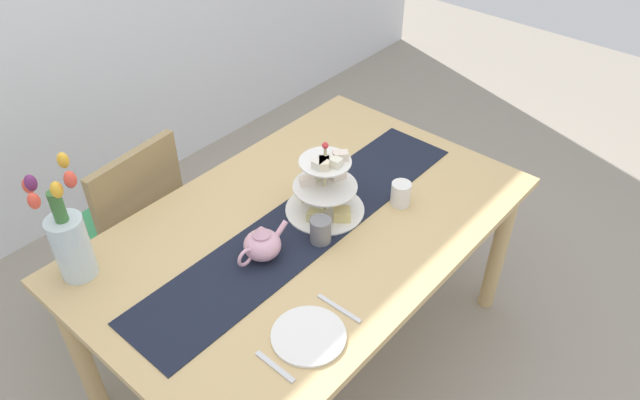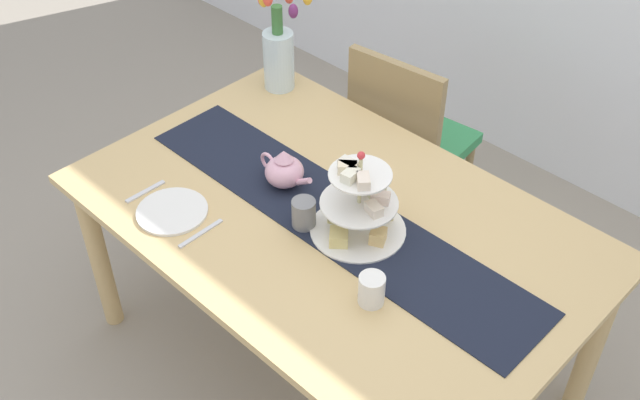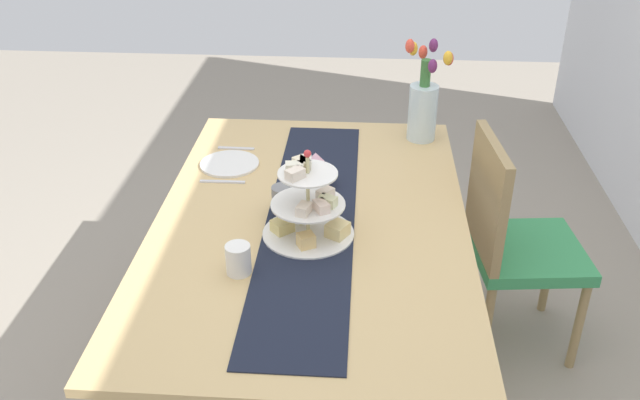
# 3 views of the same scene
# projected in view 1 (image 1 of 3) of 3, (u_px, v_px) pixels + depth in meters

# --- Properties ---
(ground_plane) EXTENTS (8.00, 8.00, 0.00)m
(ground_plane) POSITION_uv_depth(u_px,v_px,m) (309.00, 349.00, 2.68)
(ground_plane) COLOR gray
(dining_table) EXTENTS (1.67, 1.06, 0.74)m
(dining_table) POSITION_uv_depth(u_px,v_px,m) (306.00, 243.00, 2.28)
(dining_table) COLOR tan
(dining_table) RESTS_ON ground_plane
(chair_left) EXTENTS (0.46, 0.46, 0.91)m
(chair_left) POSITION_uv_depth(u_px,v_px,m) (130.00, 224.00, 2.58)
(chair_left) COLOR #9C8254
(chair_left) RESTS_ON ground_plane
(table_runner) EXTENTS (1.50, 0.30, 0.00)m
(table_runner) POSITION_uv_depth(u_px,v_px,m) (307.00, 225.00, 2.22)
(table_runner) COLOR black
(table_runner) RESTS_ON dining_table
(tiered_cake_stand) EXTENTS (0.30, 0.30, 0.30)m
(tiered_cake_stand) POSITION_uv_depth(u_px,v_px,m) (325.00, 189.00, 2.22)
(tiered_cake_stand) COLOR beige
(tiered_cake_stand) RESTS_ON table_runner
(teapot) EXTENTS (0.24, 0.13, 0.14)m
(teapot) POSITION_uv_depth(u_px,v_px,m) (262.00, 244.00, 2.05)
(teapot) COLOR #E5A8BC
(teapot) RESTS_ON table_runner
(tulip_vase) EXTENTS (0.19, 0.20, 0.44)m
(tulip_vase) POSITION_uv_depth(u_px,v_px,m) (69.00, 238.00, 1.93)
(tulip_vase) COLOR silver
(tulip_vase) RESTS_ON dining_table
(dinner_plate_left) EXTENTS (0.23, 0.23, 0.01)m
(dinner_plate_left) POSITION_uv_depth(u_px,v_px,m) (309.00, 336.00, 1.81)
(dinner_plate_left) COLOR white
(dinner_plate_left) RESTS_ON dining_table
(fork_left) EXTENTS (0.02, 0.15, 0.01)m
(fork_left) POSITION_uv_depth(u_px,v_px,m) (275.00, 367.00, 1.73)
(fork_left) COLOR silver
(fork_left) RESTS_ON dining_table
(knife_left) EXTENTS (0.02, 0.17, 0.01)m
(knife_left) POSITION_uv_depth(u_px,v_px,m) (339.00, 308.00, 1.90)
(knife_left) COLOR silver
(knife_left) RESTS_ON dining_table
(mug_grey) EXTENTS (0.08, 0.08, 0.09)m
(mug_grey) POSITION_uv_depth(u_px,v_px,m) (321.00, 230.00, 2.12)
(mug_grey) COLOR slate
(mug_grey) RESTS_ON table_runner
(mug_white_text) EXTENTS (0.08, 0.08, 0.09)m
(mug_white_text) POSITION_uv_depth(u_px,v_px,m) (401.00, 194.00, 2.29)
(mug_white_text) COLOR white
(mug_white_text) RESTS_ON dining_table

